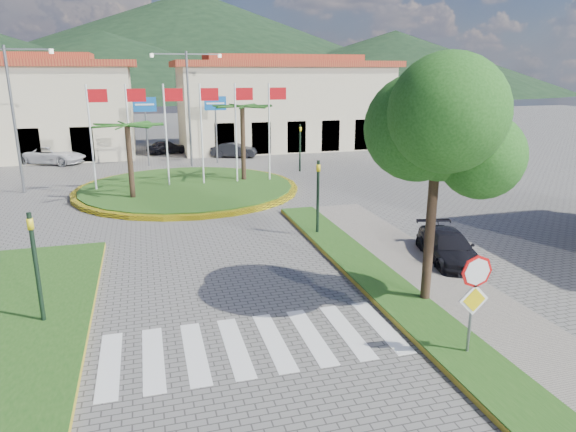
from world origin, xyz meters
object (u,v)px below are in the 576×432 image
object	(u,v)px
roundabout_island	(188,188)
deciduous_tree	(438,128)
white_van	(52,155)
stop_sign	(474,290)
car_side_right	(448,247)
car_dark_a	(167,147)
car_dark_b	(234,150)

from	to	relation	value
roundabout_island	deciduous_tree	bearing A→B (deg)	-72.09
roundabout_island	white_van	world-z (taller)	roundabout_island
stop_sign	white_van	bearing A→B (deg)	113.44
car_side_right	roundabout_island	bearing A→B (deg)	132.76
roundabout_island	car_side_right	size ratio (longest dim) A/B	3.29
deciduous_tree	car_side_right	xyz separation A→B (m)	(2.56, 2.83, -4.62)
roundabout_island	car_dark_a	world-z (taller)	roundabout_island
car_dark_a	white_van	bearing A→B (deg)	93.45
car_side_right	white_van	bearing A→B (deg)	136.29
deciduous_tree	car_dark_b	size ratio (longest dim) A/B	1.91
roundabout_island	stop_sign	world-z (taller)	roundabout_island
white_van	car_dark_a	world-z (taller)	white_van
white_van	car_dark_a	xyz separation A→B (m)	(8.49, 2.77, -0.12)
stop_sign	car_side_right	world-z (taller)	stop_sign
white_van	roundabout_island	bearing A→B (deg)	-118.28
roundabout_island	car_dark_a	distance (m)	14.61
deciduous_tree	white_van	distance (m)	32.55
car_dark_a	car_dark_b	xyz separation A→B (m)	(5.08, -3.46, 0.03)
roundabout_island	stop_sign	xyz separation A→B (m)	(4.90, -20.04, 1.62)
roundabout_island	stop_sign	size ratio (longest dim) A/B	4.79
white_van	car_side_right	bearing A→B (deg)	-122.17
deciduous_tree	car_dark_b	bearing A→B (deg)	91.72
deciduous_tree	car_dark_b	world-z (taller)	deciduous_tree
stop_sign	car_side_right	bearing A→B (deg)	61.71
deciduous_tree	car_side_right	distance (m)	5.99
car_side_right	stop_sign	bearing A→B (deg)	-105.14
roundabout_island	car_dark_a	bearing A→B (deg)	91.70
car_dark_a	roundabout_island	bearing A→B (deg)	167.09
deciduous_tree	white_van	xyz separation A→B (m)	(-14.42, 28.83, -4.50)
car_dark_a	car_side_right	xyz separation A→B (m)	(8.49, -28.77, 0.00)
stop_sign	deciduous_tree	bearing A→B (deg)	78.82
stop_sign	car_side_right	xyz separation A→B (m)	(3.16, 5.87, -1.23)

